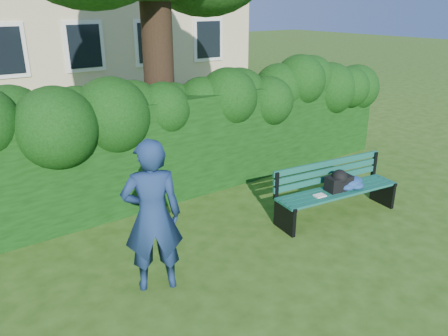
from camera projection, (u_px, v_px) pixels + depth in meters
ground at (247, 239)px, 6.52m from camera, size 80.00×80.00×0.00m
hedge at (172, 145)px, 7.88m from camera, size 10.00×1.00×1.80m
park_bench at (339, 187)px, 7.11m from camera, size 2.23×0.84×0.89m
man_reading at (152, 217)px, 5.11m from camera, size 0.82×0.68×1.92m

